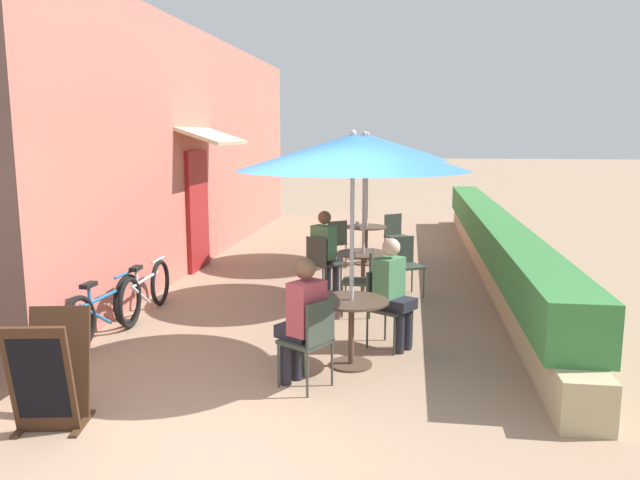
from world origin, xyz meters
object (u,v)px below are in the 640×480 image
at_px(seated_patron_mid_left, 326,248).
at_px(patio_umbrella_far, 367,144).
at_px(cafe_chair_mid_right, 363,277).
at_px(bicycle_leaning, 104,310).
at_px(cafe_chair_near_left, 311,336).
at_px(patio_table_far, 366,237).
at_px(patio_table_mid, 363,266).
at_px(cafe_chair_mid_left, 321,260).
at_px(seated_patron_near_right, 393,289).
at_px(coffee_cup_far, 357,224).
at_px(bicycle_second, 146,291).
at_px(seated_patron_near_left, 302,316).
at_px(cafe_chair_mid_back, 405,261).
at_px(patio_umbrella_near, 353,153).
at_px(cafe_chair_near_right, 384,302).
at_px(patio_umbrella_mid, 364,147).
at_px(cafe_chair_far_left, 396,233).
at_px(cafe_chair_far_right, 334,240).
at_px(menu_board, 51,372).
at_px(patio_table_near, 351,318).

distance_m(seated_patron_mid_left, patio_umbrella_far, 2.71).
bearing_deg(cafe_chair_mid_right, bicycle_leaning, 117.52).
bearing_deg(cafe_chair_mid_right, cafe_chair_near_left, 174.94).
relative_size(cafe_chair_near_left, patio_umbrella_far, 0.36).
relative_size(patio_table_far, patio_umbrella_far, 0.31).
distance_m(patio_table_mid, cafe_chair_mid_right, 0.72).
xyz_separation_m(cafe_chair_mid_left, patio_umbrella_far, (0.52, 2.29, 1.68)).
distance_m(seated_patron_near_right, patio_table_far, 4.65).
distance_m(coffee_cup_far, bicycle_second, 4.50).
height_order(seated_patron_near_left, coffee_cup_far, seated_patron_near_left).
distance_m(seated_patron_near_left, cafe_chair_mid_back, 3.72).
xyz_separation_m(seated_patron_mid_left, cafe_chair_mid_back, (1.19, 0.00, -0.17)).
bearing_deg(patio_umbrella_near, bicycle_second, 153.62).
bearing_deg(patio_table_mid, cafe_chair_near_right, -78.80).
relative_size(cafe_chair_near_left, cafe_chair_mid_left, 1.00).
distance_m(patio_umbrella_mid, bicycle_second, 3.55).
height_order(patio_table_mid, patio_table_far, same).
bearing_deg(patio_umbrella_mid, bicycle_second, -156.98).
height_order(patio_umbrella_mid, patio_umbrella_far, same).
xyz_separation_m(seated_patron_near_right, cafe_chair_far_left, (-0.08, 5.09, -0.17)).
bearing_deg(seated_patron_mid_left, patio_table_mid, -2.82).
bearing_deg(seated_patron_mid_left, patio_umbrella_near, -45.87).
distance_m(cafe_chair_near_left, patio_umbrella_far, 6.09).
bearing_deg(bicycle_leaning, seated_patron_near_left, -18.61).
bearing_deg(patio_umbrella_mid, cafe_chair_mid_left, 154.44).
xyz_separation_m(patio_umbrella_near, patio_table_mid, (-0.07, 2.59, -1.69)).
height_order(cafe_chair_far_right, bicycle_leaning, cafe_chair_far_right).
distance_m(cafe_chair_near_right, bicycle_leaning, 3.26).
relative_size(seated_patron_near_left, seated_patron_near_right, 1.00).
bearing_deg(bicycle_second, cafe_chair_mid_right, 6.77).
bearing_deg(menu_board, patio_umbrella_far, 62.61).
bearing_deg(cafe_chair_mid_left, cafe_chair_mid_right, -23.92).
relative_size(cafe_chair_mid_left, bicycle_leaning, 0.51).
bearing_deg(coffee_cup_far, seated_patron_near_left, -90.35).
bearing_deg(cafe_chair_near_right, patio_table_mid, -137.09).
xyz_separation_m(cafe_chair_near_left, coffee_cup_far, (-0.06, 5.80, 0.23)).
height_order(cafe_chair_mid_right, coffee_cup_far, cafe_chair_mid_right).
relative_size(cafe_chair_mid_back, menu_board, 0.93).
xyz_separation_m(seated_patron_near_left, cafe_chair_mid_right, (0.39, 2.47, -0.17)).
xyz_separation_m(seated_patron_near_left, seated_patron_mid_left, (-0.26, 3.59, 0.00)).
height_order(patio_umbrella_near, seated_patron_near_right, patio_umbrella_near).
distance_m(seated_patron_near_left, patio_umbrella_far, 5.99).
height_order(cafe_chair_mid_back, coffee_cup_far, cafe_chair_mid_back).
bearing_deg(cafe_chair_near_left, patio_umbrella_far, 30.69).
bearing_deg(menu_board, patio_umbrella_near, 25.97).
bearing_deg(patio_umbrella_far, coffee_cup_far, -162.52).
height_order(patio_table_near, cafe_chair_near_right, cafe_chair_near_right).
bearing_deg(bicycle_leaning, patio_umbrella_near, -4.95).
relative_size(seated_patron_near_right, cafe_chair_far_left, 1.44).
distance_m(patio_umbrella_near, seated_patron_mid_left, 3.42).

